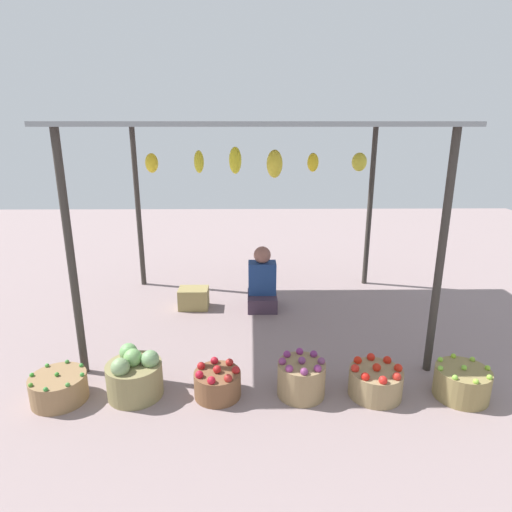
{
  "coord_description": "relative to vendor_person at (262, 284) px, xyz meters",
  "views": [
    {
      "loc": [
        -0.05,
        -4.71,
        2.19
      ],
      "look_at": [
        0.0,
        -0.61,
        0.95
      ],
      "focal_mm": 30.38,
      "sensor_mm": 36.0,
      "label": 1
    }
  ],
  "objects": [
    {
      "name": "vendor_person",
      "position": [
        0.0,
        0.0,
        0.0
      ],
      "size": [
        0.36,
        0.44,
        0.78
      ],
      "color": "#423143",
      "rests_on": "ground"
    },
    {
      "name": "basket_green_chilies",
      "position": [
        -1.73,
        -1.91,
        -0.18
      ],
      "size": [
        0.45,
        0.45,
        0.26
      ],
      "color": "#926F4A",
      "rests_on": "ground"
    },
    {
      "name": "basket_cabbages",
      "position": [
        -1.12,
        -1.84,
        -0.12
      ],
      "size": [
        0.46,
        0.46,
        0.43
      ],
      "color": "olive",
      "rests_on": "ground"
    },
    {
      "name": "basket_limes",
      "position": [
        1.62,
        -1.9,
        -0.17
      ],
      "size": [
        0.44,
        0.44,
        0.29
      ],
      "color": "olive",
      "rests_on": "ground"
    },
    {
      "name": "basket_red_tomatoes",
      "position": [
        0.9,
        -1.87,
        -0.17
      ],
      "size": [
        0.44,
        0.44,
        0.3
      ],
      "color": "#998157",
      "rests_on": "ground"
    },
    {
      "name": "wooden_crate_near_vendor",
      "position": [
        -0.85,
        -0.02,
        -0.17
      ],
      "size": [
        0.36,
        0.27,
        0.26
      ],
      "primitive_type": "cube",
      "color": "#9A8850",
      "rests_on": "ground"
    },
    {
      "name": "basket_purple_onions",
      "position": [
        0.28,
        -1.86,
        -0.14
      ],
      "size": [
        0.4,
        0.4,
        0.35
      ],
      "color": "#967C54",
      "rests_on": "ground"
    },
    {
      "name": "basket_red_apples",
      "position": [
        -0.42,
        -1.87,
        -0.18
      ],
      "size": [
        0.39,
        0.39,
        0.28
      ],
      "color": "brown",
      "rests_on": "ground"
    },
    {
      "name": "ground_plane",
      "position": [
        -0.09,
        -0.32,
        -0.3
      ],
      "size": [
        14.0,
        14.0,
        0.0
      ],
      "primitive_type": "plane",
      "color": "gray"
    },
    {
      "name": "market_stall_structure",
      "position": [
        -0.08,
        -0.31,
        1.76
      ],
      "size": [
        3.48,
        2.62,
        2.22
      ],
      "color": "#38332D",
      "rests_on": "ground"
    }
  ]
}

